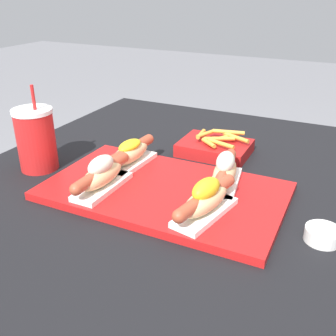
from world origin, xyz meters
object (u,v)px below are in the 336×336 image
fries_basket (215,147)px  hot_dog_1 (206,199)px  hot_dog_2 (130,153)px  hot_dog_3 (225,172)px  hot_dog_0 (102,175)px  drink_cup (36,139)px  serving_tray (164,191)px  sauce_bowl (323,234)px

fries_basket → hot_dog_1: bearing=-73.5°
hot_dog_1 → hot_dog_2: (-0.25, 0.14, -0.00)m
hot_dog_2 → hot_dog_3: size_ratio=1.01×
hot_dog_0 → hot_dog_1: (0.24, -0.00, 0.00)m
hot_dog_1 → drink_cup: size_ratio=0.92×
hot_dog_0 → hot_dog_1: bearing=-0.5°
drink_cup → fries_basket: 0.47m
hot_dog_1 → hot_dog_3: (-0.01, 0.13, 0.00)m
serving_tray → sauce_bowl: size_ratio=8.00×
hot_dog_3 → fries_basket: hot_dog_3 is taller
serving_tray → hot_dog_0: (-0.12, -0.07, 0.04)m
hot_dog_2 → drink_cup: bearing=-159.6°
hot_dog_2 → fries_basket: hot_dog_2 is taller
sauce_bowl → fries_basket: bearing=136.7°
serving_tray → drink_cup: bearing=-177.6°
serving_tray → hot_dog_0: hot_dog_0 is taller
hot_dog_2 → fries_basket: size_ratio=1.08×
hot_dog_0 → sauce_bowl: size_ratio=3.07×
hot_dog_2 → sauce_bowl: size_ratio=3.07×
fries_basket → hot_dog_3: bearing=-65.2°
hot_dog_0 → hot_dog_1: 0.24m
serving_tray → hot_dog_3: size_ratio=2.64×
serving_tray → drink_cup: size_ratio=2.43×
fries_basket → hot_dog_0: bearing=-113.2°
hot_dog_1 → serving_tray: bearing=151.4°
sauce_bowl → fries_basket: size_ratio=0.35×
hot_dog_2 → fries_basket: (0.15, 0.20, -0.03)m
sauce_bowl → hot_dog_2: bearing=168.4°
sauce_bowl → drink_cup: size_ratio=0.30×
hot_dog_3 → serving_tray: bearing=-150.3°
hot_dog_1 → fries_basket: bearing=106.5°
hot_dog_1 → hot_dog_2: 0.29m
serving_tray → fries_basket: fries_basket is taller
hot_dog_1 → fries_basket: hot_dog_1 is taller
hot_dog_0 → drink_cup: 0.24m
drink_cup → fries_basket: drink_cup is taller
hot_dog_3 → sauce_bowl: 0.25m
hot_dog_2 → fries_basket: 0.26m
drink_cup → serving_tray: bearing=2.4°
serving_tray → sauce_bowl: sauce_bowl is taller
hot_dog_1 → drink_cup: drink_cup is taller
hot_dog_0 → fries_basket: (0.14, 0.34, -0.03)m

